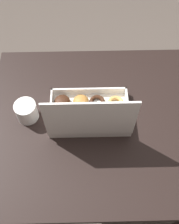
% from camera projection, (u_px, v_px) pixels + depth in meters
% --- Properties ---
extents(ground_plane, '(8.00, 8.00, 0.00)m').
position_uv_depth(ground_plane, '(95.00, 175.00, 1.76)').
color(ground_plane, '#564C44').
extents(dining_table, '(0.95, 0.82, 0.74)m').
position_uv_depth(dining_table, '(97.00, 133.00, 1.23)').
color(dining_table, black).
rests_on(dining_table, ground_plane).
extents(donut_box, '(0.34, 0.23, 0.26)m').
position_uv_depth(donut_box, '(87.00, 114.00, 1.09)').
color(donut_box, silver).
rests_on(donut_box, dining_table).
extents(coffee_mug, '(0.09, 0.09, 0.09)m').
position_uv_depth(coffee_mug, '(26.00, 111.00, 1.10)').
color(coffee_mug, white).
rests_on(coffee_mug, dining_table).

